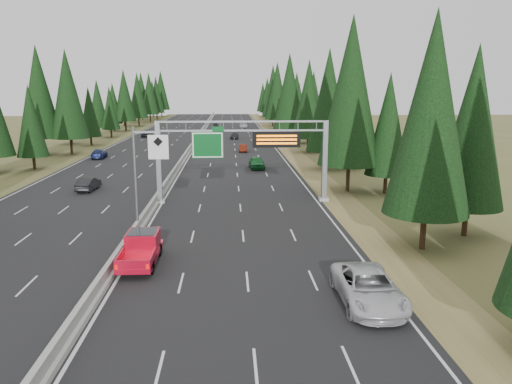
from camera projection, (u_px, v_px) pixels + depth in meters
road at (191, 149)px, 91.94m from camera, size 32.00×260.00×0.08m
shoulder_right at (287, 148)px, 92.86m from camera, size 3.60×260.00×0.06m
shoulder_left at (94, 149)px, 91.03m from camera, size 3.60×260.00×0.06m
median_barrier at (191, 147)px, 91.87m from camera, size 0.70×260.00×0.85m
sign_gantry at (249, 148)px, 47.22m from camera, size 16.75×0.98×7.80m
hov_sign_pole at (143, 172)px, 37.20m from camera, size 2.80×0.50×8.00m
tree_row_right at (318, 99)px, 82.58m from camera, size 12.03×239.67×18.26m
tree_row_left at (50, 100)px, 80.05m from camera, size 11.07×239.79×18.01m
silver_minivan at (368, 288)px, 25.17m from camera, size 2.90×6.26×1.74m
red_pickup at (142, 246)px, 31.27m from camera, size 2.05×5.74×1.87m
car_ahead_green at (257, 162)px, 68.50m from camera, size 2.23×4.91×1.64m
car_ahead_dkred at (243, 148)px, 86.88m from camera, size 1.39×3.87×1.27m
car_ahead_dkgrey at (234, 136)px, 109.47m from camera, size 1.98×4.49×1.28m
car_ahead_white at (244, 125)px, 141.20m from camera, size 2.35×4.77×1.30m
car_ahead_far at (216, 125)px, 141.90m from camera, size 1.68×3.84×1.29m
car_onc_near at (88, 184)px, 53.53m from camera, size 1.78×4.42×1.43m
car_onc_blue at (99, 154)px, 78.70m from camera, size 2.33×5.05×1.43m
car_onc_white at (159, 145)px, 89.96m from camera, size 2.26×4.67×1.54m
car_onc_far at (147, 134)px, 114.16m from camera, size 2.55×5.08×1.38m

